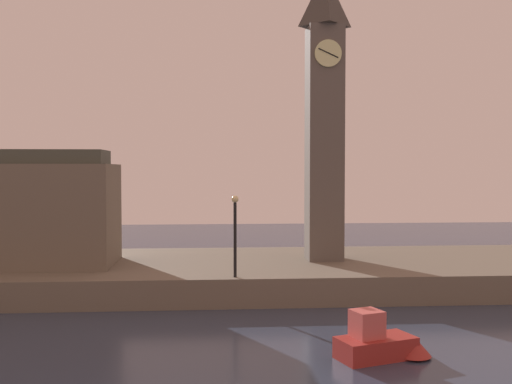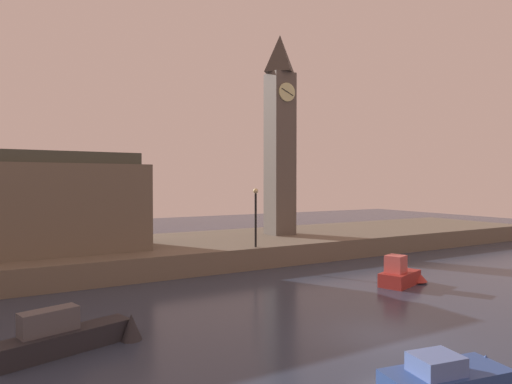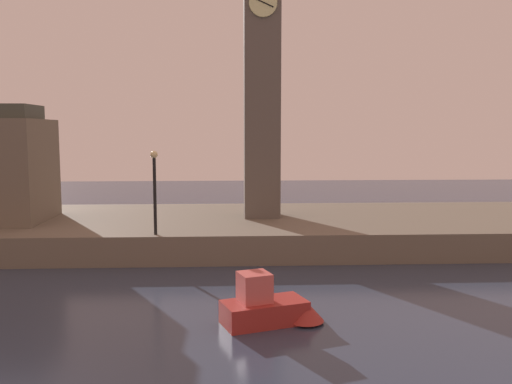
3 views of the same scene
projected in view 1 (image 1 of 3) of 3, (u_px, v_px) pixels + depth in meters
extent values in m
cube|color=#6B6051|center=(190.00, 274.00, 35.31)|extent=(70.00, 12.00, 1.50)
cube|color=#5B544C|center=(324.00, 144.00, 35.76)|extent=(2.08, 2.08, 13.97)
cylinder|color=beige|center=(328.00, 53.00, 34.46)|extent=(1.58, 0.12, 1.58)
cube|color=black|center=(328.00, 53.00, 34.39)|extent=(1.18, 0.04, 0.57)
cylinder|color=black|center=(235.00, 240.00, 30.05)|extent=(0.16, 0.16, 3.78)
sphere|color=#F2E099|center=(235.00, 199.00, 29.97)|extent=(0.36, 0.36, 0.36)
cube|color=maroon|center=(376.00, 348.00, 21.88)|extent=(3.16, 2.26, 0.79)
cube|color=#CC5651|center=(367.00, 324.00, 21.82)|extent=(1.28, 1.27, 1.00)
cone|color=maroon|center=(414.00, 346.00, 21.98)|extent=(1.62, 1.62, 0.71)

